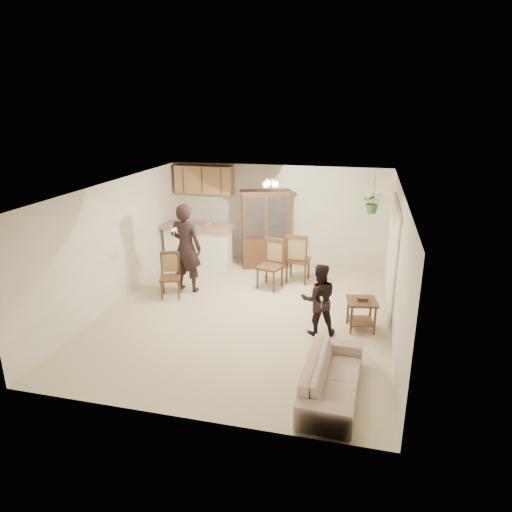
% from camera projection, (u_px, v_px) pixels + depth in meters
% --- Properties ---
extents(floor, '(6.50, 6.50, 0.00)m').
position_uv_depth(floor, '(246.00, 313.00, 9.02)').
color(floor, beige).
rests_on(floor, ground).
extents(ceiling, '(5.50, 6.50, 0.02)m').
position_uv_depth(ceiling, '(245.00, 188.00, 8.22)').
color(ceiling, silver).
rests_on(ceiling, wall_back).
extents(wall_back, '(5.50, 0.02, 2.50)m').
position_uv_depth(wall_back, '(278.00, 215.00, 11.61)').
color(wall_back, silver).
rests_on(wall_back, ground).
extents(wall_front, '(5.50, 0.02, 2.50)m').
position_uv_depth(wall_front, '(178.00, 333.00, 5.63)').
color(wall_front, silver).
rests_on(wall_front, ground).
extents(wall_left, '(0.02, 6.50, 2.50)m').
position_uv_depth(wall_left, '(115.00, 243.00, 9.23)').
color(wall_left, silver).
rests_on(wall_left, ground).
extents(wall_right, '(0.02, 6.50, 2.50)m').
position_uv_depth(wall_right, '(397.00, 265.00, 8.01)').
color(wall_right, silver).
rests_on(wall_right, ground).
extents(breakfast_bar, '(1.60, 0.55, 1.00)m').
position_uv_depth(breakfast_bar, '(199.00, 248.00, 11.44)').
color(breakfast_bar, white).
rests_on(breakfast_bar, floor).
extents(bar_top, '(1.75, 0.70, 0.08)m').
position_uv_depth(bar_top, '(198.00, 227.00, 11.26)').
color(bar_top, '#9E7D5E').
rests_on(bar_top, breakfast_bar).
extents(upper_cabinets, '(1.50, 0.34, 0.70)m').
position_uv_depth(upper_cabinets, '(204.00, 180.00, 11.60)').
color(upper_cabinets, olive).
rests_on(upper_cabinets, wall_back).
extents(vertical_blinds, '(0.06, 2.30, 2.10)m').
position_uv_depth(vertical_blinds, '(392.00, 257.00, 8.89)').
color(vertical_blinds, beige).
rests_on(vertical_blinds, wall_right).
extents(ceiling_fixture, '(0.36, 0.36, 0.20)m').
position_uv_depth(ceiling_fixture, '(270.00, 183.00, 9.32)').
color(ceiling_fixture, beige).
rests_on(ceiling_fixture, ceiling).
extents(hanging_plant, '(0.43, 0.37, 0.48)m').
position_uv_depth(hanging_plant, '(373.00, 203.00, 10.13)').
color(hanging_plant, '#235421').
rests_on(hanging_plant, ceiling).
extents(plant_cord, '(0.01, 0.01, 0.65)m').
position_uv_depth(plant_cord, '(374.00, 188.00, 10.02)').
color(plant_cord, black).
rests_on(plant_cord, ceiling).
extents(sofa, '(0.81, 1.90, 0.73)m').
position_uv_depth(sofa, '(332.00, 372.00, 6.40)').
color(sofa, '#BFB89D').
rests_on(sofa, floor).
extents(adult, '(0.71, 0.51, 1.80)m').
position_uv_depth(adult, '(186.00, 251.00, 9.87)').
color(adult, black).
rests_on(adult, floor).
extents(child, '(0.76, 0.66, 1.35)m').
position_uv_depth(child, '(319.00, 299.00, 8.03)').
color(child, black).
rests_on(child, floor).
extents(china_hutch, '(1.32, 0.85, 1.94)m').
position_uv_depth(china_hutch, '(265.00, 230.00, 11.34)').
color(china_hutch, '#3C2515').
rests_on(china_hutch, floor).
extents(side_table, '(0.61, 0.61, 0.63)m').
position_uv_depth(side_table, '(361.00, 314.00, 8.30)').
color(side_table, '#3C2515').
rests_on(side_table, floor).
extents(chair_bar, '(0.54, 0.54, 0.96)m').
position_uv_depth(chair_bar, '(171.00, 285.00, 9.71)').
color(chair_bar, '#3C2515').
rests_on(chair_bar, floor).
extents(chair_hutch_left, '(0.61, 0.61, 1.11)m').
position_uv_depth(chair_hutch_left, '(270.00, 274.00, 10.18)').
color(chair_hutch_left, '#3C2515').
rests_on(chair_hutch_left, floor).
extents(chair_hutch_right, '(0.55, 0.55, 1.17)m').
position_uv_depth(chair_hutch_right, '(298.00, 268.00, 10.56)').
color(chair_hutch_right, '#3C2515').
rests_on(chair_hutch_right, floor).
extents(controller_adult, '(0.07, 0.18, 0.05)m').
position_uv_depth(controller_adult, '(174.00, 230.00, 9.27)').
color(controller_adult, white).
rests_on(controller_adult, adult).
extents(controller_child, '(0.06, 0.12, 0.04)m').
position_uv_depth(controller_child, '(322.00, 299.00, 7.69)').
color(controller_child, white).
rests_on(controller_child, child).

